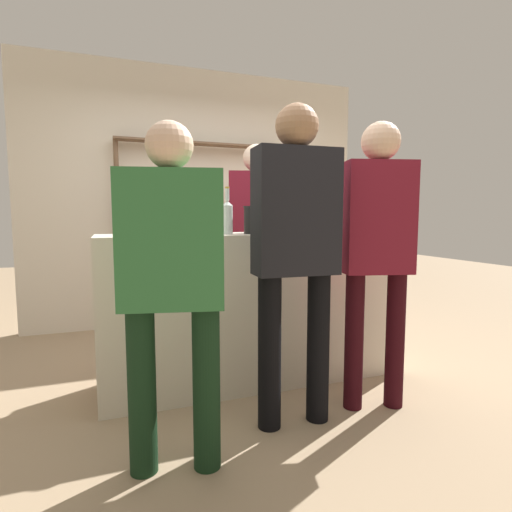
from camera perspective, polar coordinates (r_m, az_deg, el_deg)
ground_plane at (r=3.08m, az=0.00°, el=-17.24°), size 16.00×16.00×0.00m
bar_counter at (r=2.91m, az=0.00°, el=-7.42°), size 2.16×0.50×1.08m
back_wall at (r=4.62m, az=-7.90°, el=8.14°), size 3.76×0.12×2.80m
back_shelf at (r=4.44m, az=-7.37°, el=6.84°), size 1.85×0.18×1.99m
counter_bottle_0 at (r=3.04m, az=2.77°, el=5.86°), size 0.07×0.07×0.34m
counter_bottle_1 at (r=3.20m, az=13.79°, el=5.90°), size 0.07×0.07×0.37m
counter_bottle_2 at (r=2.93m, az=0.09°, el=5.96°), size 0.08×0.08×0.34m
counter_bottle_3 at (r=2.83m, az=-12.74°, el=6.10°), size 0.09×0.09×0.37m
counter_bottle_4 at (r=2.72m, az=-4.11°, el=5.71°), size 0.07×0.07×0.32m
wine_glass at (r=3.18m, az=15.66°, el=5.65°), size 0.08×0.08×0.17m
ice_bucket at (r=2.77m, az=0.37°, el=5.17°), size 0.22×0.22×0.19m
customer_center at (r=2.24m, az=5.65°, el=2.20°), size 0.48×0.24×1.81m
server_behind_counter at (r=3.56m, az=0.09°, el=3.64°), size 0.53×0.34×1.83m
customer_right at (r=2.54m, az=16.99°, el=2.09°), size 0.45×0.28×1.76m
customer_left at (r=1.85m, az=-11.90°, el=-2.47°), size 0.50×0.30×1.62m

